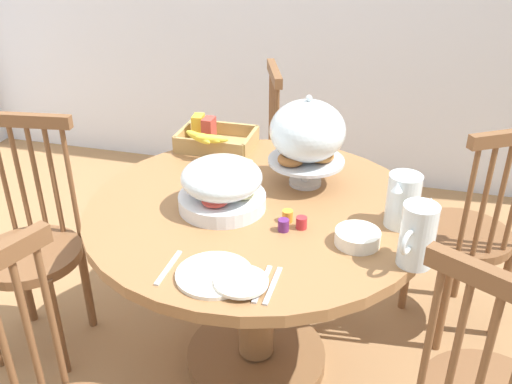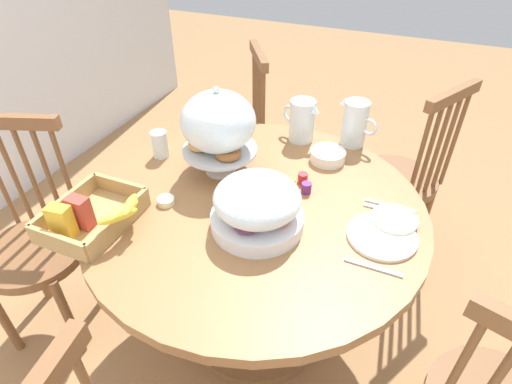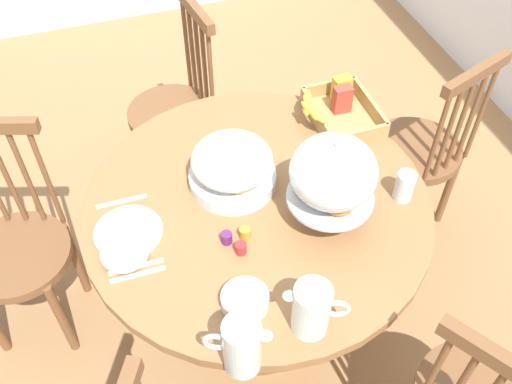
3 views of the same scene
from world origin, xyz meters
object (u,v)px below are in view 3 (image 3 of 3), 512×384
china_plate_large (128,232)px  milk_pitcher (242,347)px  windsor_chair_facing_door (19,250)px  butter_dish (321,157)px  pastry_stand_with_dome (333,175)px  windsor_chair_near_window (420,153)px  cereal_basket (339,109)px  drinking_glass (405,186)px  orange_juice_pitcher (311,310)px  cereal_bowl (245,300)px  fruit_platter_covered (232,166)px  china_plate_small (125,253)px  dining_table (256,241)px  windsor_chair_by_cabinet (176,112)px

china_plate_large → milk_pitcher: bearing=21.6°
windsor_chair_facing_door → butter_dish: 1.18m
pastry_stand_with_dome → windsor_chair_facing_door: bearing=-112.3°
milk_pitcher → windsor_chair_near_window: bearing=127.5°
windsor_chair_near_window → cereal_basket: (-0.03, -0.41, 0.33)m
windsor_chair_facing_door → pastry_stand_with_dome: 1.23m
windsor_chair_facing_door → china_plate_large: bearing=54.7°
china_plate_large → drinking_glass: drinking_glass is taller
pastry_stand_with_dome → drinking_glass: bearing=89.5°
orange_juice_pitcher → cereal_bowl: size_ratio=1.31×
pastry_stand_with_dome → fruit_platter_covered: 0.37m
orange_juice_pitcher → cereal_basket: bearing=151.1°
fruit_platter_covered → drinking_glass: fruit_platter_covered is taller
milk_pitcher → drinking_glass: milk_pitcher is taller
windsor_chair_near_window → windsor_chair_facing_door: same height
cereal_basket → china_plate_large: 0.92m
windsor_chair_near_window → china_plate_small: 1.39m
dining_table → cereal_bowl: cereal_bowl is taller
dining_table → windsor_chair_facing_door: size_ratio=1.21×
pastry_stand_with_dome → china_plate_small: 0.69m
orange_juice_pitcher → milk_pitcher: milk_pitcher is taller
pastry_stand_with_dome → orange_juice_pitcher: pastry_stand_with_dome is taller
pastry_stand_with_dome → china_plate_large: (-0.14, -0.63, -0.19)m
dining_table → pastry_stand_with_dome: size_ratio=3.44×
dining_table → windsor_chair_near_window: 0.89m
pastry_stand_with_dome → butter_dish: size_ratio=5.73×
dining_table → windsor_chair_by_cabinet: size_ratio=1.21×
pastry_stand_with_dome → windsor_chair_by_cabinet: bearing=-163.4°
butter_dish → windsor_chair_facing_door: bearing=-98.7°
cereal_basket → drinking_glass: cereal_basket is taller
dining_table → windsor_chair_near_window: (-0.28, 0.85, -0.07)m
orange_juice_pitcher → dining_table: bearing=179.6°
windsor_chair_by_cabinet → cereal_bowl: bearing=-2.5°
pastry_stand_with_dome → dining_table: bearing=-123.4°
fruit_platter_covered → cereal_basket: (-0.20, 0.49, -0.04)m
pastry_stand_with_dome → china_plate_large: size_ratio=1.56×
milk_pitcher → pastry_stand_with_dome: bearing=133.6°
china_plate_small → butter_dish: bearing=105.4°
dining_table → orange_juice_pitcher: orange_juice_pitcher is taller
pastry_stand_with_dome → drinking_glass: 0.31m
china_plate_small → drinking_glass: 0.93m
dining_table → china_plate_large: 0.49m
windsor_chair_by_cabinet → china_plate_small: bearing=-20.2°
china_plate_large → cereal_basket: bearing=109.5°
cereal_basket → dining_table: bearing=-54.5°
windsor_chair_by_cabinet → china_plate_large: (0.88, -0.33, 0.29)m
pastry_stand_with_dome → butter_dish: (-0.26, 0.08, -0.19)m
cereal_bowl → drinking_glass: (-0.23, 0.63, 0.03)m
windsor_chair_facing_door → butter_dish: bearing=81.3°
windsor_chair_near_window → china_plate_small: size_ratio=6.50×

